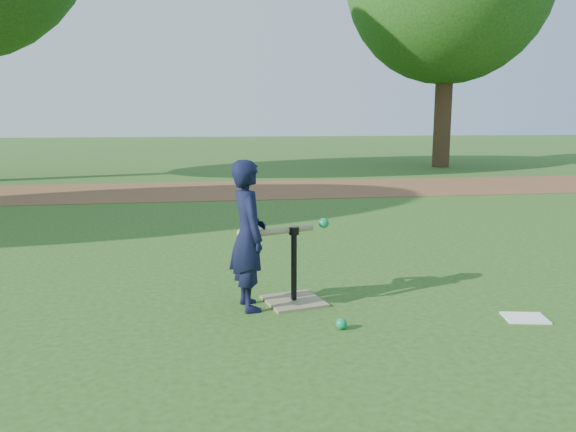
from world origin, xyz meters
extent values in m
plane|color=#285116|center=(0.00, 0.00, 0.00)|extent=(80.00, 80.00, 0.00)
cube|color=brown|center=(0.00, 7.50, 0.01)|extent=(24.00, 3.00, 0.01)
imported|color=black|center=(-0.26, 0.32, 0.58)|extent=(0.34, 0.46, 1.15)
sphere|color=#0C8948|center=(0.33, -0.23, 0.04)|extent=(0.08, 0.08, 0.08)
cube|color=white|center=(1.72, -0.24, 0.01)|extent=(0.34, 0.29, 0.01)
cube|color=#8B7E58|center=(0.10, 0.39, 0.01)|extent=(0.52, 0.52, 0.02)
cylinder|color=black|center=(0.10, 0.39, 0.30)|extent=(0.05, 0.05, 0.55)
cylinder|color=black|center=(0.10, 0.39, 0.58)|extent=(0.08, 0.08, 0.06)
cylinder|color=tan|center=(-0.02, 0.37, 0.59)|extent=(0.58, 0.27, 0.05)
sphere|color=tan|center=(-0.32, 0.33, 0.59)|extent=(0.06, 0.06, 0.06)
sphere|color=#0C8948|center=(0.34, 0.37, 0.64)|extent=(0.08, 0.08, 0.08)
cylinder|color=#382316|center=(6.50, 12.00, 1.71)|extent=(0.50, 0.50, 3.42)
camera|label=1|loc=(-0.61, -3.85, 1.46)|focal=35.00mm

